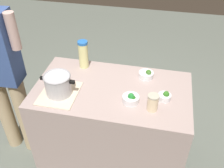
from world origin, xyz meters
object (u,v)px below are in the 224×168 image
object	(u,v)px
cooking_pot	(58,84)
broccoli_bowl_center	(165,96)
lemonade_pitcher	(83,54)
mason_jar	(153,102)
broccoli_bowl_back	(146,74)
person_cook	(2,72)
broccoli_bowl_front	(131,99)

from	to	relation	value
cooking_pot	broccoli_bowl_center	world-z (taller)	cooking_pot
lemonade_pitcher	mason_jar	size ratio (longest dim) A/B	1.91
broccoli_bowl_back	person_cook	xyz separation A→B (m)	(1.23, 0.28, 0.04)
mason_jar	broccoli_bowl_back	size ratio (longest dim) A/B	1.06
lemonade_pitcher	broccoli_bowl_center	bearing A→B (deg)	157.65
broccoli_bowl_center	broccoli_bowl_back	size ratio (longest dim) A/B	0.79
cooking_pot	broccoli_bowl_back	distance (m)	0.77
broccoli_bowl_front	broccoli_bowl_back	distance (m)	0.36
lemonade_pitcher	mason_jar	bearing A→B (deg)	146.04
broccoli_bowl_back	mason_jar	bearing A→B (deg)	102.08
broccoli_bowl_center	person_cook	xyz separation A→B (m)	(1.40, 0.02, 0.03)
broccoli_bowl_center	person_cook	bearing A→B (deg)	0.77
lemonade_pitcher	person_cook	distance (m)	0.72
broccoli_bowl_center	broccoli_bowl_back	xyz separation A→B (m)	(0.17, -0.26, -0.00)
mason_jar	broccoli_bowl_center	world-z (taller)	mason_jar
cooking_pot	lemonade_pitcher	bearing A→B (deg)	-101.03
person_cook	broccoli_bowl_back	bearing A→B (deg)	-167.13
lemonade_pitcher	person_cook	bearing A→B (deg)	27.40
broccoli_bowl_center	broccoli_bowl_front	bearing A→B (deg)	19.36
cooking_pot	broccoli_bowl_back	xyz separation A→B (m)	(-0.67, -0.37, -0.07)
cooking_pot	mason_jar	world-z (taller)	cooking_pot
cooking_pot	broccoli_bowl_front	size ratio (longest dim) A/B	2.16
lemonade_pitcher	broccoli_bowl_back	size ratio (longest dim) A/B	2.02
broccoli_bowl_front	person_cook	world-z (taller)	person_cook
lemonade_pitcher	broccoli_bowl_front	size ratio (longest dim) A/B	1.99
cooking_pot	broccoli_bowl_center	size ratio (longest dim) A/B	2.77
mason_jar	cooking_pot	bearing A→B (deg)	-2.19
broccoli_bowl_back	broccoli_bowl_center	bearing A→B (deg)	123.57
person_cook	lemonade_pitcher	bearing A→B (deg)	-152.60
lemonade_pitcher	mason_jar	distance (m)	0.81
lemonade_pitcher	person_cook	world-z (taller)	person_cook
lemonade_pitcher	broccoli_bowl_front	distance (m)	0.65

